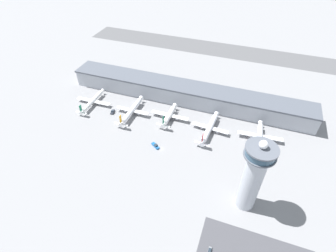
% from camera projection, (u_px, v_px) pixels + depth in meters
% --- Properties ---
extents(ground_plane, '(1000.00, 1000.00, 0.00)m').
position_uv_depth(ground_plane, '(161.00, 149.00, 210.92)').
color(ground_plane, gray).
extents(terminal_building, '(235.48, 25.00, 18.05)m').
position_uv_depth(terminal_building, '(187.00, 94.00, 254.64)').
color(terminal_building, '#A3A8B2').
rests_on(terminal_building, ground).
extents(runway_strip, '(353.22, 44.00, 0.01)m').
position_uv_depth(runway_strip, '(214.00, 49.00, 352.21)').
color(runway_strip, '#515154').
rests_on(runway_strip, ground).
extents(control_tower, '(18.16, 18.16, 57.04)m').
position_uv_depth(control_tower, '(253.00, 175.00, 154.64)').
color(control_tower, '#ADB2BC').
rests_on(control_tower, ground).
extents(airplane_gate_alpha, '(35.29, 40.62, 12.09)m').
position_uv_depth(airplane_gate_alpha, '(93.00, 101.00, 254.14)').
color(airplane_gate_alpha, white).
rests_on(airplane_gate_alpha, ground).
extents(airplane_gate_bravo, '(31.96, 44.19, 14.16)m').
position_uv_depth(airplane_gate_bravo, '(132.00, 111.00, 241.91)').
color(airplane_gate_bravo, white).
rests_on(airplane_gate_bravo, ground).
extents(airplane_gate_charlie, '(35.05, 32.77, 14.05)m').
position_uv_depth(airplane_gate_charlie, '(169.00, 115.00, 236.76)').
color(airplane_gate_charlie, white).
rests_on(airplane_gate_charlie, ground).
extents(airplane_gate_delta, '(32.55, 44.42, 13.88)m').
position_uv_depth(airplane_gate_delta, '(210.00, 128.00, 224.01)').
color(airplane_gate_delta, silver).
rests_on(airplane_gate_delta, ground).
extents(airplane_gate_echo, '(36.72, 37.58, 13.30)m').
position_uv_depth(airplane_gate_echo, '(260.00, 136.00, 215.68)').
color(airplane_gate_echo, silver).
rests_on(airplane_gate_echo, ground).
extents(service_truck_catering, '(3.32, 6.74, 2.90)m').
position_uv_depth(service_truck_catering, '(113.00, 112.00, 246.00)').
color(service_truck_catering, black).
rests_on(service_truck_catering, ground).
extents(service_truck_fuel, '(8.24, 6.69, 2.79)m').
position_uv_depth(service_truck_fuel, '(155.00, 146.00, 212.31)').
color(service_truck_fuel, black).
rests_on(service_truck_fuel, ground).
extents(service_truck_baggage, '(6.65, 7.27, 2.53)m').
position_uv_depth(service_truck_baggage, '(168.00, 118.00, 239.35)').
color(service_truck_baggage, black).
rests_on(service_truck_baggage, ground).
extents(car_red_hatchback, '(1.82, 4.58, 1.38)m').
position_uv_depth(car_red_hatchback, '(210.00, 251.00, 149.46)').
color(car_red_hatchback, black).
rests_on(car_red_hatchback, ground).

